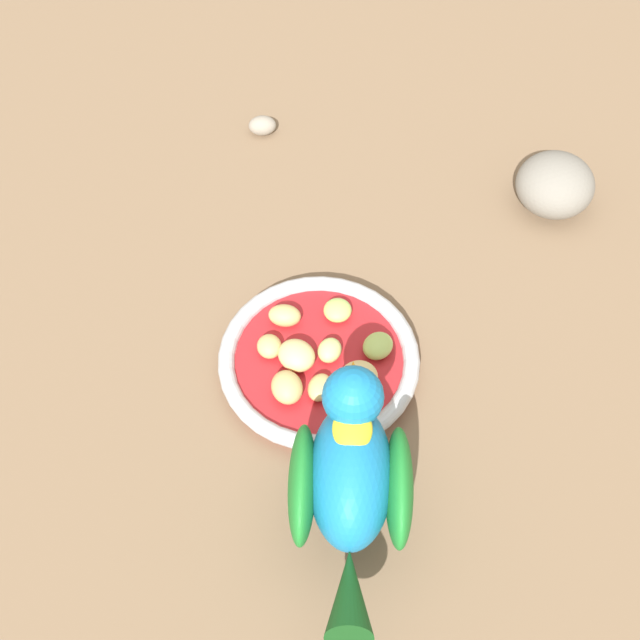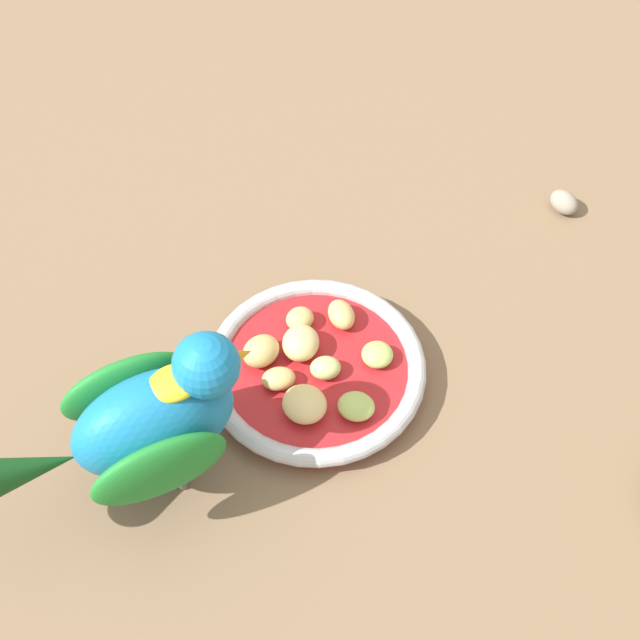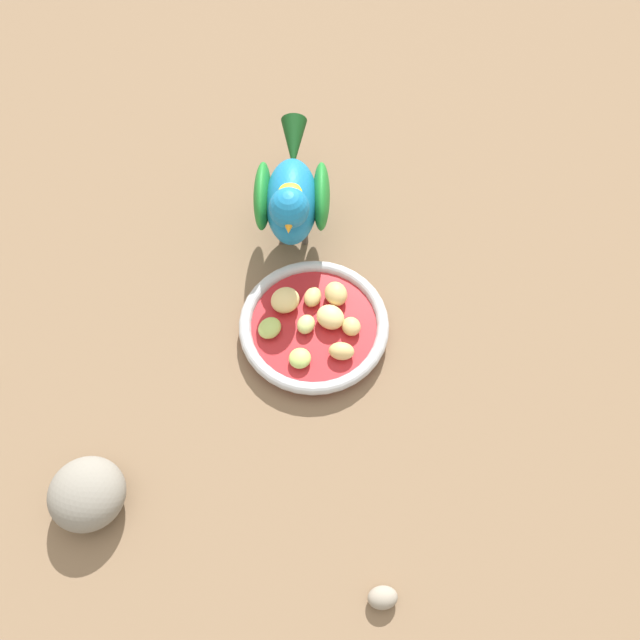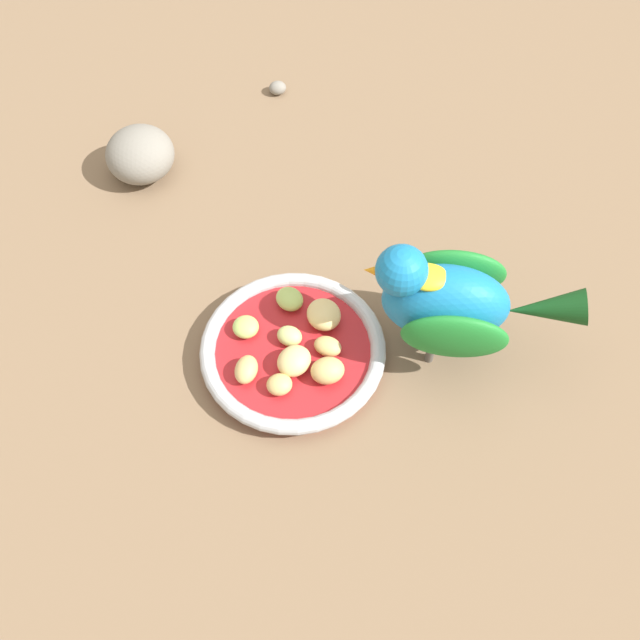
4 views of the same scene
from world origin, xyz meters
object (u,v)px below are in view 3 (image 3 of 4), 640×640
(feeding_bowl, at_px, (314,326))
(apple_piece_3, at_px, (306,324))
(pebble_0, at_px, (383,598))
(parrot, at_px, (292,196))
(apple_piece_6, at_px, (341,351))
(apple_piece_4, at_px, (285,300))
(apple_piece_1, at_px, (270,328))
(rock_large, at_px, (87,494))
(apple_piece_5, at_px, (336,294))
(apple_piece_8, at_px, (313,297))
(apple_piece_7, at_px, (300,358))
(apple_piece_2, at_px, (351,326))
(apple_piece_0, at_px, (330,317))

(feeding_bowl, bearing_deg, apple_piece_3, -120.99)
(pebble_0, bearing_deg, parrot, 137.30)
(apple_piece_6, bearing_deg, apple_piece_4, 170.22)
(apple_piece_1, xyz_separation_m, rock_large, (-0.04, -0.28, 0.00))
(apple_piece_1, distance_m, parrot, 0.17)
(feeding_bowl, bearing_deg, apple_piece_5, 88.70)
(apple_piece_6, height_order, rock_large, rock_large)
(apple_piece_4, bearing_deg, feeding_bowl, -2.45)
(apple_piece_5, relative_size, apple_piece_8, 1.18)
(apple_piece_7, bearing_deg, apple_piece_8, 115.19)
(apple_piece_1, height_order, apple_piece_5, apple_piece_5)
(apple_piece_7, bearing_deg, apple_piece_2, 69.35)
(apple_piece_6, relative_size, rock_large, 0.38)
(apple_piece_0, xyz_separation_m, apple_piece_3, (-0.02, -0.02, -0.00))
(pebble_0, bearing_deg, apple_piece_7, 143.63)
(feeding_bowl, xyz_separation_m, apple_piece_0, (0.01, 0.02, 0.02))
(apple_piece_5, relative_size, parrot, 0.18)
(feeding_bowl, bearing_deg, apple_piece_2, 26.10)
(parrot, bearing_deg, apple_piece_8, 13.64)
(apple_piece_4, bearing_deg, parrot, 121.38)
(apple_piece_5, distance_m, pebble_0, 0.36)
(apple_piece_3, height_order, parrot, parrot)
(apple_piece_0, distance_m, parrot, 0.16)
(apple_piece_3, distance_m, apple_piece_8, 0.04)
(apple_piece_5, bearing_deg, apple_piece_4, -136.03)
(apple_piece_7, relative_size, rock_large, 0.33)
(apple_piece_7, bearing_deg, apple_piece_6, 44.80)
(apple_piece_3, relative_size, apple_piece_6, 0.84)
(apple_piece_5, height_order, apple_piece_6, apple_piece_5)
(apple_piece_5, bearing_deg, parrot, 152.00)
(apple_piece_7, xyz_separation_m, rock_large, (-0.09, -0.27, 0.00))
(apple_piece_2, distance_m, apple_piece_6, 0.04)
(apple_piece_8, bearing_deg, apple_piece_3, -66.36)
(apple_piece_6, bearing_deg, rock_large, -113.21)
(apple_piece_8, height_order, rock_large, rock_large)
(apple_piece_7, relative_size, apple_piece_8, 0.95)
(apple_piece_1, xyz_separation_m, apple_piece_6, (0.09, 0.02, 0.00))
(apple_piece_3, xyz_separation_m, apple_piece_6, (0.06, -0.01, 0.00))
(apple_piece_0, distance_m, apple_piece_2, 0.03)
(apple_piece_4, distance_m, apple_piece_7, 0.08)
(apple_piece_7, distance_m, parrot, 0.21)
(apple_piece_2, xyz_separation_m, apple_piece_7, (-0.03, -0.07, -0.00))
(feeding_bowl, bearing_deg, apple_piece_1, -134.79)
(apple_piece_2, distance_m, apple_piece_8, 0.06)
(parrot, distance_m, pebble_0, 0.48)
(apple_piece_2, distance_m, apple_piece_7, 0.08)
(apple_piece_0, relative_size, apple_piece_8, 1.26)
(apple_piece_0, xyz_separation_m, apple_piece_2, (0.03, 0.01, -0.00))
(parrot, bearing_deg, apple_piece_2, 26.03)
(apple_piece_7, height_order, apple_piece_8, same)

